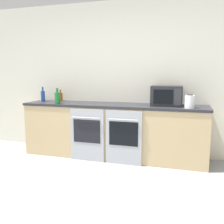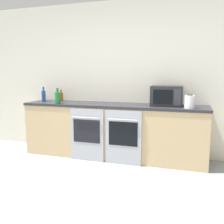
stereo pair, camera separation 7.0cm
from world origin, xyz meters
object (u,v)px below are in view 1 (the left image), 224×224
(oven_left, at_px, (87,135))
(bottle_blue, at_px, (43,96))
(oven_right, at_px, (124,137))
(microwave, at_px, (167,96))
(bottle_green, at_px, (57,98))
(kettle, at_px, (190,102))
(bottle_amber, at_px, (61,97))

(oven_left, relative_size, bottle_blue, 3.18)
(oven_right, relative_size, microwave, 1.78)
(bottle_green, distance_m, kettle, 2.09)
(oven_right, xyz_separation_m, microwave, (0.60, 0.35, 0.62))
(microwave, xyz_separation_m, kettle, (0.34, -0.21, -0.06))
(oven_right, distance_m, bottle_amber, 1.49)
(bottle_green, xyz_separation_m, kettle, (2.09, 0.04, -0.01))
(microwave, distance_m, bottle_blue, 2.15)
(bottle_green, relative_size, kettle, 1.29)
(microwave, height_order, kettle, microwave)
(oven_right, xyz_separation_m, bottle_green, (-1.15, 0.09, 0.57))
(oven_left, bearing_deg, bottle_blue, 162.49)
(oven_right, height_order, bottle_blue, bottle_blue)
(oven_left, height_order, bottle_amber, bottle_amber)
(bottle_amber, xyz_separation_m, kettle, (2.24, -0.34, 0.01))
(oven_right, bearing_deg, bottle_amber, 159.92)
(oven_left, relative_size, bottle_amber, 4.04)
(bottle_green, height_order, kettle, bottle_green)
(kettle, bearing_deg, oven_left, -174.83)
(microwave, relative_size, kettle, 2.36)
(bottle_blue, distance_m, bottle_amber, 0.31)
(oven_right, relative_size, bottle_green, 3.24)
(microwave, height_order, bottle_amber, microwave)
(microwave, bearing_deg, bottle_blue, -178.66)
(microwave, bearing_deg, bottle_amber, 176.31)
(oven_left, distance_m, oven_right, 0.60)
(bottle_blue, bearing_deg, bottle_amber, 34.23)
(oven_left, relative_size, kettle, 4.20)
(oven_right, bearing_deg, bottle_blue, 169.00)
(microwave, xyz_separation_m, bottle_green, (-1.75, -0.26, -0.05))
(bottle_blue, xyz_separation_m, bottle_amber, (0.25, 0.17, -0.02))
(bottle_amber, height_order, kettle, bottle_amber)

